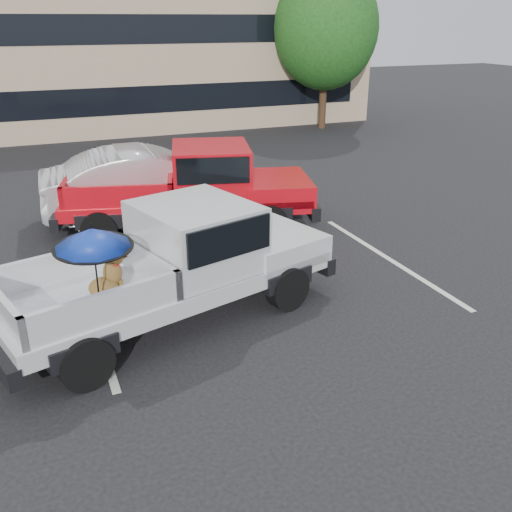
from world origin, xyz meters
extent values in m
plane|color=black|center=(0.00, 0.00, 0.00)|extent=(90.00, 90.00, 0.00)
cube|color=silver|center=(-3.00, 2.00, 0.00)|extent=(0.12, 5.00, 0.01)
cube|color=silver|center=(3.00, 2.00, 0.00)|extent=(0.12, 5.00, 0.01)
cube|color=tan|center=(2.00, 21.00, 3.00)|extent=(20.00, 8.00, 6.00)
cube|color=black|center=(2.00, 17.02, 1.50)|extent=(18.00, 0.08, 1.10)
cube|color=black|center=(2.00, 17.02, 4.20)|extent=(18.00, 0.08, 1.10)
cylinder|color=#332114|center=(9.00, 16.00, 1.36)|extent=(0.32, 0.32, 2.73)
ellipsoid|color=#164B15|center=(9.00, 16.00, 4.22)|extent=(4.46, 4.46, 5.13)
cylinder|color=#332114|center=(6.00, 24.00, 1.43)|extent=(0.32, 0.32, 2.86)
ellipsoid|color=#164B15|center=(6.00, 24.00, 4.42)|extent=(4.68, 4.68, 5.38)
cylinder|color=black|center=(-3.33, -0.19, 0.38)|extent=(0.81, 0.48, 0.76)
cylinder|color=black|center=(-3.85, 1.58, 0.38)|extent=(0.81, 0.48, 0.76)
cylinder|color=black|center=(0.12, 0.83, 0.38)|extent=(0.81, 0.48, 0.76)
cylinder|color=black|center=(-0.40, 2.59, 0.38)|extent=(0.81, 0.48, 0.76)
cube|color=silver|center=(-1.82, 1.22, 0.67)|extent=(5.71, 3.36, 0.28)
cube|color=silver|center=(0.10, 1.78, 0.88)|extent=(1.98, 2.27, 0.46)
cube|color=black|center=(0.82, 1.99, 0.50)|extent=(0.75, 1.94, 0.30)
cube|color=silver|center=(-1.29, 1.37, 1.35)|extent=(2.10, 2.23, 1.05)
cube|color=black|center=(-1.29, 1.37, 1.55)|extent=(1.99, 2.28, 0.55)
cube|color=black|center=(-3.21, 0.81, 0.73)|extent=(2.73, 2.41, 0.10)
cube|color=silver|center=(-3.45, 1.64, 1.03)|extent=(2.23, 0.75, 0.50)
cube|color=silver|center=(-2.96, -0.03, 1.03)|extent=(2.23, 0.75, 0.50)
cube|color=silver|center=(-4.26, 0.50, 1.03)|extent=(0.62, 1.79, 0.50)
cube|color=silver|center=(-2.15, 1.12, 1.03)|extent=(0.62, 1.79, 0.50)
ellipsoid|color=brown|center=(-2.87, 0.89, 0.93)|extent=(0.53, 0.48, 0.30)
cylinder|color=brown|center=(-2.62, 0.89, 0.89)|extent=(0.06, 0.06, 0.22)
cylinder|color=brown|center=(-2.66, 1.03, 0.89)|extent=(0.06, 0.06, 0.22)
ellipsoid|color=brown|center=(-2.72, 0.94, 1.11)|extent=(0.34, 0.32, 0.40)
cylinder|color=red|center=(-2.70, 0.94, 1.24)|extent=(0.19, 0.19, 0.04)
sphere|color=brown|center=(-2.64, 0.96, 1.34)|extent=(0.21, 0.21, 0.21)
cone|color=black|center=(-2.52, 1.00, 1.32)|extent=(0.17, 0.14, 0.10)
cone|color=black|center=(-2.64, 0.90, 1.45)|extent=(0.07, 0.07, 0.11)
cone|color=black|center=(-2.67, 1.01, 1.45)|extent=(0.07, 0.07, 0.11)
cylinder|color=brown|center=(-3.03, 0.85, 0.84)|extent=(0.26, 0.05, 0.09)
cylinder|color=black|center=(-2.99, 0.53, 1.31)|extent=(0.02, 0.10, 1.05)
cone|color=#1332AA|center=(-2.99, 0.53, 1.85)|extent=(1.10, 1.12, 0.36)
cylinder|color=black|center=(-2.99, 0.53, 2.01)|extent=(0.02, 0.02, 0.10)
cylinder|color=black|center=(-2.99, 0.53, 1.72)|extent=(1.10, 1.10, 0.09)
cylinder|color=black|center=(-2.40, 5.00, 0.39)|extent=(0.84, 0.49, 0.79)
cylinder|color=black|center=(-1.90, 6.85, 0.39)|extent=(0.84, 0.49, 0.79)
cylinder|color=black|center=(1.21, 4.03, 0.39)|extent=(0.84, 0.49, 0.79)
cylinder|color=black|center=(1.70, 5.87, 0.39)|extent=(0.84, 0.49, 0.79)
cube|color=red|center=(-0.30, 5.42, 0.70)|extent=(5.92, 3.38, 0.29)
cube|color=red|center=(1.71, 4.88, 0.91)|extent=(2.02, 2.33, 0.48)
cube|color=black|center=(2.46, 4.68, 0.52)|extent=(0.73, 2.02, 0.31)
cube|color=black|center=(-3.05, 6.17, 0.52)|extent=(0.71, 2.01, 0.29)
cube|color=red|center=(0.25, 5.27, 1.40)|extent=(2.15, 2.29, 1.09)
cube|color=black|center=(0.25, 5.27, 1.61)|extent=(2.03, 2.35, 0.57)
cube|color=black|center=(-1.75, 5.82, 0.76)|extent=(2.80, 2.47, 0.10)
cube|color=red|center=(-1.52, 6.69, 1.07)|extent=(2.33, 0.72, 0.52)
cube|color=red|center=(-1.99, 4.94, 1.07)|extent=(2.33, 0.72, 0.52)
cube|color=red|center=(-2.85, 6.11, 1.07)|extent=(0.60, 1.87, 0.52)
cube|color=red|center=(-0.65, 5.52, 1.07)|extent=(0.60, 1.87, 0.52)
imported|color=#B2B4BA|center=(-0.88, 6.50, 0.86)|extent=(5.29, 2.01, 1.72)
camera|label=1|loc=(-3.68, -7.00, 4.61)|focal=40.00mm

